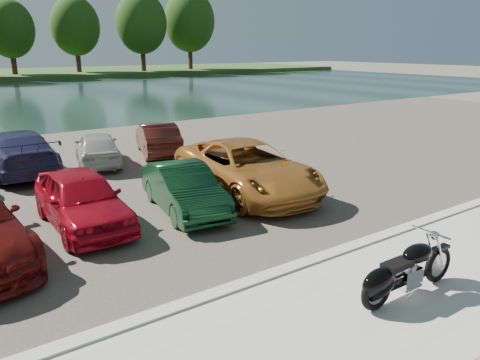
% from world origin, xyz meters
% --- Properties ---
extents(ground, '(200.00, 200.00, 0.00)m').
position_xyz_m(ground, '(0.00, 0.00, 0.00)').
color(ground, '#595447').
rests_on(ground, ground).
extents(promenade, '(60.00, 6.00, 0.10)m').
position_xyz_m(promenade, '(0.00, -1.00, 0.05)').
color(promenade, '#ADABA3').
rests_on(promenade, ground).
extents(kerb, '(60.00, 0.30, 0.14)m').
position_xyz_m(kerb, '(0.00, 2.00, 0.07)').
color(kerb, '#ADABA3').
rests_on(kerb, ground).
extents(parking_lot, '(60.00, 18.00, 0.04)m').
position_xyz_m(parking_lot, '(0.00, 11.00, 0.02)').
color(parking_lot, '#3F3A33').
rests_on(parking_lot, ground).
extents(river, '(120.00, 40.00, 0.00)m').
position_xyz_m(river, '(0.00, 40.00, 0.00)').
color(river, '#1A302B').
rests_on(river, ground).
extents(motorcycle, '(2.33, 0.75, 1.05)m').
position_xyz_m(motorcycle, '(-0.10, 0.11, 0.56)').
color(motorcycle, black).
rests_on(motorcycle, promenade).
extents(car_4, '(1.66, 4.00, 1.36)m').
position_xyz_m(car_4, '(-3.35, 6.64, 0.72)').
color(car_4, '#A80B1B').
rests_on(car_4, parking_lot).
extents(car_5, '(1.88, 3.88, 1.22)m').
position_xyz_m(car_5, '(-0.86, 6.19, 0.65)').
color(car_5, '#0D3319').
rests_on(car_5, parking_lot).
extents(car_6, '(2.94, 5.63, 1.51)m').
position_xyz_m(car_6, '(1.37, 6.51, 0.80)').
color(car_6, '#AD6D28').
rests_on(car_6, parking_lot).
extents(car_11, '(2.07, 5.04, 1.46)m').
position_xyz_m(car_11, '(-3.60, 12.87, 0.77)').
color(car_11, '#292A51').
rests_on(car_11, parking_lot).
extents(car_12, '(2.30, 3.88, 1.24)m').
position_xyz_m(car_12, '(-1.01, 12.41, 0.66)').
color(car_12, '#B9B8B4').
rests_on(car_12, parking_lot).
extents(car_13, '(2.38, 4.07, 1.27)m').
position_xyz_m(car_13, '(1.52, 12.74, 0.67)').
color(car_13, '#411711').
rests_on(car_13, parking_lot).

